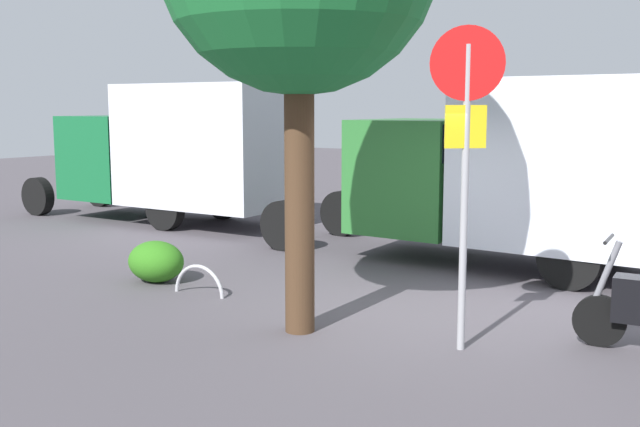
{
  "coord_description": "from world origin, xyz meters",
  "views": [
    {
      "loc": [
        -4.52,
        8.26,
        2.58
      ],
      "look_at": [
        1.38,
        -0.03,
        1.13
      ],
      "focal_mm": 42.41,
      "sensor_mm": 36.0,
      "label": 1
    }
  ],
  "objects": [
    {
      "name": "shrub_near_sign",
      "position": [
        3.79,
        0.77,
        0.3
      ],
      "size": [
        0.89,
        0.73,
        0.61
      ],
      "primitive_type": "ellipsoid",
      "color": "#2E721A",
      "rests_on": "ground"
    },
    {
      "name": "box_truck_near",
      "position": [
        -0.8,
        -3.25,
        1.65
      ],
      "size": [
        8.3,
        2.23,
        2.99
      ],
      "rotation": [
        0.0,
        0.0,
        0.01
      ],
      "color": "black",
      "rests_on": "ground"
    },
    {
      "name": "ground_plane",
      "position": [
        0.0,
        0.0,
        0.0
      ],
      "size": [
        60.0,
        60.0,
        0.0
      ],
      "primitive_type": "plane",
      "color": "#4B454C"
    },
    {
      "name": "stop_sign",
      "position": [
        -1.23,
        1.05,
        2.26
      ],
      "size": [
        0.71,
        0.33,
        3.39
      ],
      "color": "#9E9EA3",
      "rests_on": "ground"
    },
    {
      "name": "box_truck_far",
      "position": [
        7.74,
        -3.5,
        1.65
      ],
      "size": [
        6.89,
        2.52,
        3.03
      ],
      "rotation": [
        0.0,
        0.0,
        0.05
      ],
      "color": "black",
      "rests_on": "ground"
    },
    {
      "name": "bike_rack_hoop",
      "position": [
        2.72,
        0.97,
        0.0
      ],
      "size": [
        0.85,
        0.12,
        0.85
      ],
      "primitive_type": "torus",
      "rotation": [
        1.57,
        0.0,
        0.09
      ],
      "color": "#B7B7BC",
      "rests_on": "ground"
    }
  ]
}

